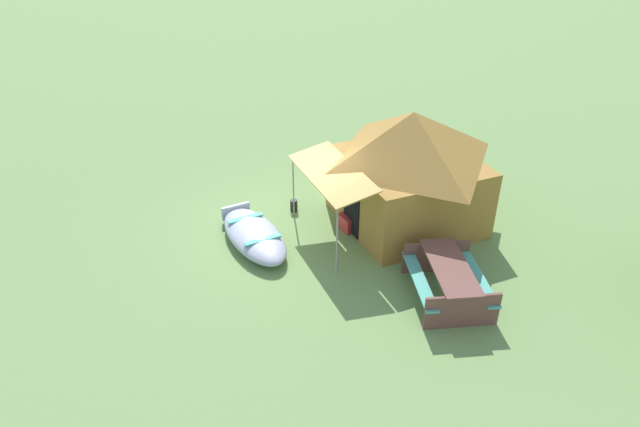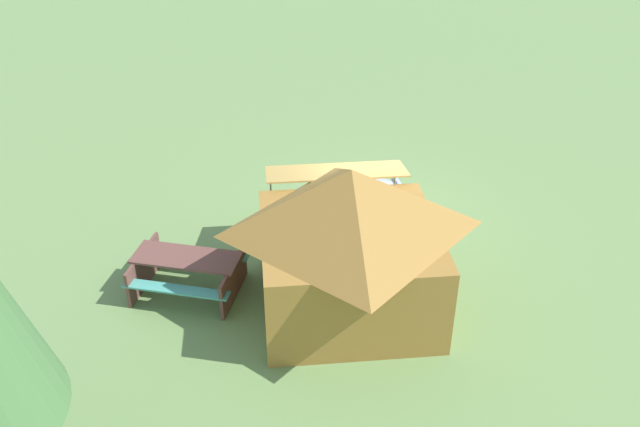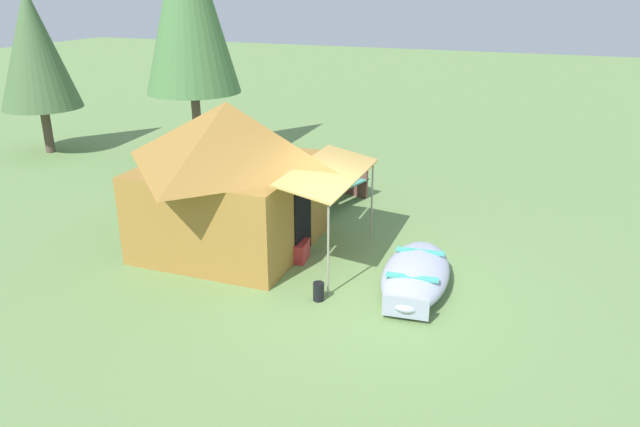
% 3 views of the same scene
% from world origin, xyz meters
% --- Properties ---
extents(ground_plane, '(80.00, 80.00, 0.00)m').
position_xyz_m(ground_plane, '(0.00, 0.00, 0.00)').
color(ground_plane, '#6C8F50').
extents(beached_rowboat, '(2.70, 1.38, 0.45)m').
position_xyz_m(beached_rowboat, '(0.46, -0.94, 0.24)').
color(beached_rowboat, '#A2A8C0').
rests_on(beached_rowboat, ground_plane).
extents(canvas_cabin_tent, '(3.35, 4.15, 2.81)m').
position_xyz_m(canvas_cabin_tent, '(0.84, 2.77, 1.46)').
color(canvas_cabin_tent, olive).
rests_on(canvas_cabin_tent, ground_plane).
extents(picnic_table, '(2.27, 1.91, 0.77)m').
position_xyz_m(picnic_table, '(3.75, 2.12, 0.49)').
color(picnic_table, brown).
rests_on(picnic_table, ground_plane).
extents(cooler_box, '(0.53, 0.38, 0.36)m').
position_xyz_m(cooler_box, '(0.68, 1.32, 0.18)').
color(cooler_box, '#B92F32').
rests_on(cooler_box, ground_plane).
extents(fuel_can, '(0.26, 0.26, 0.31)m').
position_xyz_m(fuel_can, '(-0.59, 0.40, 0.15)').
color(fuel_can, black).
rests_on(fuel_can, ground_plane).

